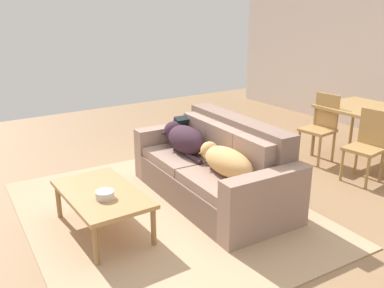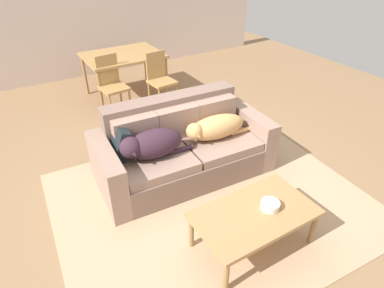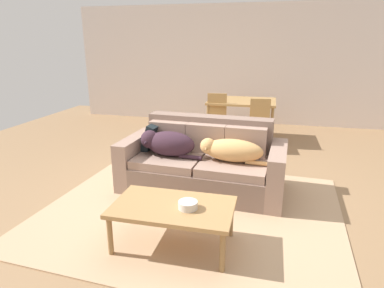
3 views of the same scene
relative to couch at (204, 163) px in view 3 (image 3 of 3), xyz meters
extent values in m
plane|color=#926F4C|center=(0.07, -0.05, -0.34)|extent=(10.00, 10.00, 0.00)
cube|color=silver|center=(0.07, 3.95, 1.01)|extent=(8.00, 0.12, 2.70)
cube|color=tan|center=(0.00, -0.67, -0.34)|extent=(3.46, 2.94, 0.01)
cube|color=#7A6255|center=(0.00, -0.07, -0.17)|extent=(1.74, 1.06, 0.35)
cube|color=gray|center=(-0.42, -0.04, 0.06)|extent=(0.87, 0.97, 0.11)
cube|color=gray|center=(0.42, -0.09, 0.06)|extent=(0.87, 0.97, 0.11)
cube|color=#7A6255|center=(0.02, 0.30, 0.34)|extent=(1.70, 0.34, 0.45)
cube|color=gray|center=(-0.52, 0.14, 0.30)|extent=(0.53, 0.19, 0.38)
cube|color=gray|center=(0.01, 0.11, 0.30)|extent=(0.53, 0.19, 0.38)
cube|color=gray|center=(0.53, 0.08, 0.30)|extent=(0.53, 0.19, 0.38)
cube|color=gray|center=(-0.94, -0.01, -0.02)|extent=(0.25, 0.98, 0.65)
cube|color=gray|center=(0.93, -0.12, -0.02)|extent=(0.25, 0.98, 0.65)
ellipsoid|color=#37212D|center=(-0.41, -0.13, 0.27)|extent=(0.66, 0.37, 0.32)
sphere|color=#37212D|center=(-0.69, -0.13, 0.31)|extent=(0.24, 0.24, 0.24)
cone|color=black|center=(-0.69, -0.24, 0.30)|extent=(0.11, 0.14, 0.11)
cylinder|color=#37212D|center=(-0.13, -0.21, 0.14)|extent=(0.29, 0.07, 0.05)
ellipsoid|color=tan|center=(0.40, -0.15, 0.25)|extent=(0.75, 0.35, 0.28)
sphere|color=tan|center=(0.08, -0.16, 0.29)|extent=(0.20, 0.20, 0.20)
cone|color=#9B7445|center=(0.08, -0.24, 0.28)|extent=(0.09, 0.11, 0.09)
cylinder|color=tan|center=(0.72, -0.24, 0.14)|extent=(0.33, 0.07, 0.05)
cube|color=black|center=(-0.74, 0.10, 0.28)|extent=(0.25, 0.39, 0.39)
cube|color=#AD804D|center=(-0.01, -1.37, 0.06)|extent=(1.12, 0.65, 0.04)
cylinder|color=olive|center=(-0.52, -1.64, -0.15)|extent=(0.05, 0.05, 0.38)
cylinder|color=olive|center=(0.50, -1.64, -0.15)|extent=(0.05, 0.05, 0.38)
cylinder|color=olive|center=(-0.52, -1.09, -0.15)|extent=(0.05, 0.05, 0.38)
cylinder|color=olive|center=(0.50, -1.09, -0.15)|extent=(0.05, 0.05, 0.38)
cylinder|color=silver|center=(0.14, -1.39, 0.11)|extent=(0.18, 0.18, 0.07)
cube|color=#AF844C|center=(0.25, 2.50, 0.41)|extent=(1.29, 1.00, 0.04)
cylinder|color=olive|center=(-0.34, 2.05, 0.02)|extent=(0.05, 0.05, 0.73)
cylinder|color=olive|center=(0.85, 2.05, 0.02)|extent=(0.05, 0.05, 0.73)
cylinder|color=olive|center=(-0.34, 2.95, 0.02)|extent=(0.05, 0.05, 0.73)
cylinder|color=olive|center=(0.85, 2.95, 0.02)|extent=(0.05, 0.05, 0.73)
cube|color=#AF844C|center=(-0.16, 1.90, 0.11)|extent=(0.44, 0.44, 0.04)
cube|color=#AF844C|center=(-0.18, 2.08, 0.37)|extent=(0.36, 0.07, 0.47)
cylinder|color=#9D7744|center=(-0.31, 1.71, -0.12)|extent=(0.04, 0.04, 0.44)
cylinder|color=#9D7744|center=(0.03, 1.75, -0.12)|extent=(0.04, 0.04, 0.44)
cylinder|color=#9D7744|center=(-0.35, 2.05, -0.12)|extent=(0.04, 0.04, 0.44)
cylinder|color=#9D7744|center=(-0.01, 2.08, -0.12)|extent=(0.04, 0.04, 0.44)
cube|color=#AF844C|center=(0.64, 1.80, 0.08)|extent=(0.44, 0.44, 0.04)
cube|color=#AF844C|center=(0.62, 1.98, 0.33)|extent=(0.36, 0.07, 0.45)
cylinder|color=#9D7744|center=(0.49, 1.62, -0.14)|extent=(0.04, 0.04, 0.40)
cylinder|color=#9D7744|center=(0.83, 1.65, -0.14)|extent=(0.04, 0.04, 0.40)
cylinder|color=#9D7744|center=(0.46, 1.96, -0.14)|extent=(0.04, 0.04, 0.40)
cylinder|color=#9D7744|center=(0.79, 1.99, -0.14)|extent=(0.04, 0.04, 0.40)
camera|label=1|loc=(3.50, -2.69, 1.77)|focal=39.17mm
camera|label=2|loc=(-1.63, -2.95, 2.23)|focal=31.11mm
camera|label=3|loc=(0.80, -3.97, 1.51)|focal=30.75mm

